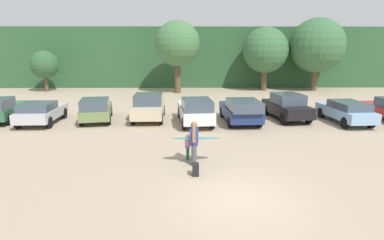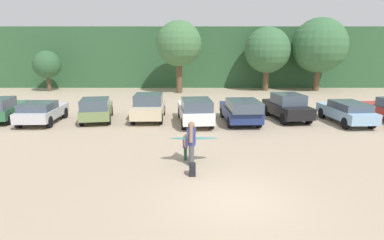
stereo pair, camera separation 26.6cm
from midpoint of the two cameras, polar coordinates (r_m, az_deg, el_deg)
name	(u,v)px [view 1 (the left image)]	position (r m, az deg, el deg)	size (l,w,h in m)	color
ground_plane	(238,199)	(10.68, 7.29, -13.42)	(120.00, 120.00, 0.00)	tan
hillside_ridge	(200,56)	(42.56, 1.22, 11.08)	(108.00, 12.00, 6.62)	#2D5633
tree_center_right	(44,65)	(36.87, -24.45, 8.74)	(2.81, 2.81, 4.15)	brown
tree_right	(177,44)	(32.63, -2.81, 13.07)	(4.39, 4.39, 7.01)	brown
tree_left	(265,50)	(35.22, 12.41, 11.76)	(4.68, 4.68, 6.52)	brown
tree_far_right	(317,46)	(36.56, 20.71, 12.01)	(5.54, 5.54, 7.41)	brown
parked_car_silver	(41,112)	(21.98, -25.09, 1.29)	(2.07, 4.04, 1.37)	silver
parked_car_olive_green	(96,109)	(21.41, -16.68, 1.82)	(2.46, 4.25, 1.52)	#6B7F4C
parked_car_champagne	(149,107)	(21.21, -7.89, 2.30)	(2.00, 4.19, 1.65)	beige
parked_car_white	(195,110)	(19.83, 0.21, 1.70)	(2.25, 4.80, 1.63)	white
parked_car_navy	(241,110)	(20.24, 8.16, 1.72)	(2.18, 4.60, 1.54)	navy
parked_car_black	(287,106)	(21.95, 15.83, 2.32)	(2.41, 4.39, 1.67)	black
parked_car_sky_blue	(346,111)	(22.17, 24.88, 1.43)	(2.09, 4.50, 1.37)	#84ADD1
person_adult	(194,140)	(13.07, -0.23, -3.58)	(0.35, 0.71, 1.78)	#4C4C51
person_child	(188,145)	(13.74, -1.31, -4.40)	(0.22, 0.53, 1.11)	#26593F
surfboard_teal	(197,138)	(13.17, 0.24, -3.20)	(1.97, 0.60, 0.16)	teal
backpack_dropped	(196,169)	(12.25, 0.00, -8.60)	(0.24, 0.34, 0.45)	black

